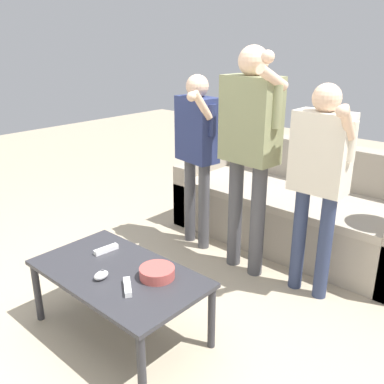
% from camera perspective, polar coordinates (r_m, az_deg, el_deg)
% --- Properties ---
extents(ground_plane, '(12.00, 12.00, 0.00)m').
position_cam_1_polar(ground_plane, '(2.83, -6.47, -16.32)').
color(ground_plane, tan).
extents(couch, '(2.02, 0.88, 0.82)m').
position_cam_1_polar(couch, '(3.76, 13.80, -2.17)').
color(couch, '#9E9384').
rests_on(couch, ground).
extents(coffee_table, '(1.03, 0.59, 0.42)m').
position_cam_1_polar(coffee_table, '(2.52, -9.89, -11.45)').
color(coffee_table, '#2D2D33').
rests_on(coffee_table, ground).
extents(snack_bowl, '(0.20, 0.20, 0.06)m').
position_cam_1_polar(snack_bowl, '(2.39, -4.74, -10.79)').
color(snack_bowl, '#B24C47').
rests_on(snack_bowl, coffee_table).
extents(game_remote_nunchuk, '(0.06, 0.09, 0.05)m').
position_cam_1_polar(game_remote_nunchuk, '(2.43, -12.17, -10.94)').
color(game_remote_nunchuk, white).
rests_on(game_remote_nunchuk, coffee_table).
extents(player_left, '(0.41, 0.38, 1.42)m').
position_cam_1_polar(player_left, '(3.38, 0.66, 6.71)').
color(player_left, '#47474C').
rests_on(player_left, ground).
extents(player_center, '(0.48, 0.34, 1.63)m').
position_cam_1_polar(player_center, '(2.97, 7.80, 7.37)').
color(player_center, '#47474C').
rests_on(player_center, ground).
extents(player_right, '(0.42, 0.32, 1.43)m').
position_cam_1_polar(player_right, '(2.78, 16.81, 3.02)').
color(player_right, '#2D3856').
rests_on(player_right, ground).
extents(game_remote_wand_near, '(0.15, 0.12, 0.03)m').
position_cam_1_polar(game_remote_wand_near, '(2.32, -8.71, -12.56)').
color(game_remote_wand_near, white).
rests_on(game_remote_wand_near, coffee_table).
extents(game_remote_wand_far, '(0.05, 0.16, 0.03)m').
position_cam_1_polar(game_remote_wand_far, '(2.71, -11.53, -7.61)').
color(game_remote_wand_far, white).
rests_on(game_remote_wand_far, coffee_table).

